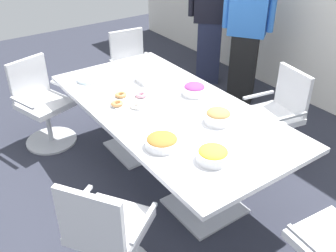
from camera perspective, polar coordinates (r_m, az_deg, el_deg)
ground_plane at (r=3.72m, az=0.00°, el=-7.31°), size 10.00×10.00×0.01m
conference_table at (r=3.36m, az=0.00°, el=1.09°), size 2.40×1.20×0.75m
office_chair_0 at (r=4.21m, az=-18.31°, el=2.65°), size 0.67×0.67×0.91m
office_chair_1 at (r=2.62m, az=-9.09°, el=-16.24°), size 0.75×0.75×0.91m
office_chair_3 at (r=3.93m, az=15.85°, el=0.92°), size 0.63×0.63×0.91m
office_chair_4 at (r=4.84m, az=-5.26°, el=7.96°), size 0.59×0.59×0.91m
person_standing_0 at (r=5.29m, az=6.46°, el=16.19°), size 0.48×0.50×1.81m
person_standing_1 at (r=4.78m, az=11.78°, el=14.22°), size 0.55×0.43×1.82m
snack_bowl_cookies at (r=3.07m, az=7.54°, el=1.49°), size 0.22×0.22×0.12m
snack_bowl_candy_mix at (r=3.49m, az=3.97°, el=5.54°), size 0.21×0.21×0.11m
snack_bowl_chips_yellow at (r=2.63m, az=6.76°, el=-4.22°), size 0.23×0.23×0.10m
snack_bowl_pretzels at (r=2.76m, az=-0.91°, el=-2.29°), size 0.25×0.25×0.09m
donut_platter at (r=3.38m, az=-5.80°, el=3.82°), size 0.36×0.37×0.04m
plate_stack at (r=3.86m, az=-11.82°, el=6.89°), size 0.23×0.23×0.03m
napkin_pile at (r=3.75m, az=-3.20°, el=7.15°), size 0.18×0.18×0.07m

